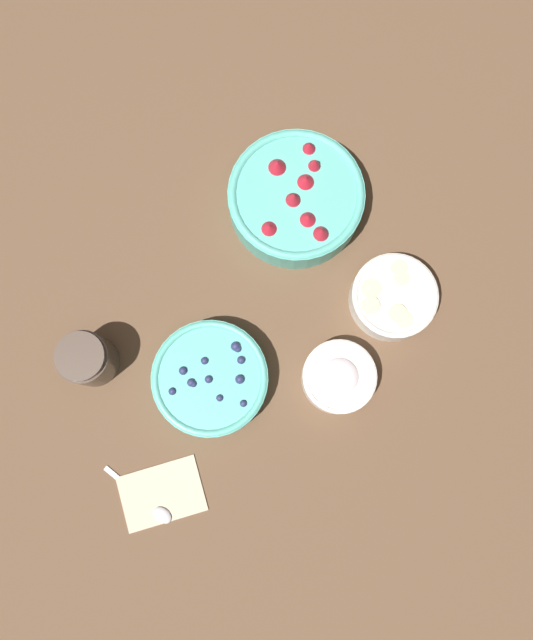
{
  "coord_description": "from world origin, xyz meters",
  "views": [
    {
      "loc": [
        -0.05,
        -0.07,
        1.03
      ],
      "look_at": [
        0.07,
        0.05,
        0.04
      ],
      "focal_mm": 35.0,
      "sensor_mm": 36.0,
      "label": 1
    }
  ],
  "objects_px": {
    "bowl_cream": "(339,377)",
    "jar_chocolate": "(88,359)",
    "bowl_blueberries": "(211,379)",
    "bowl_bananas": "(393,297)",
    "bowl_strawberries": "(296,198)"
  },
  "relations": [
    {
      "from": "bowl_strawberries",
      "to": "bowl_bananas",
      "type": "distance_m",
      "value": 0.23
    },
    {
      "from": "bowl_cream",
      "to": "jar_chocolate",
      "type": "height_order",
      "value": "jar_chocolate"
    },
    {
      "from": "bowl_blueberries",
      "to": "jar_chocolate",
      "type": "distance_m",
      "value": 0.2
    },
    {
      "from": "bowl_cream",
      "to": "bowl_blueberries",
      "type": "bearing_deg",
      "value": 137.77
    },
    {
      "from": "bowl_strawberries",
      "to": "bowl_bananas",
      "type": "relative_size",
      "value": 1.62
    },
    {
      "from": "bowl_bananas",
      "to": "bowl_cream",
      "type": "height_order",
      "value": "bowl_cream"
    },
    {
      "from": "bowl_cream",
      "to": "jar_chocolate",
      "type": "xyz_separation_m",
      "value": [
        -0.27,
        0.29,
        0.02
      ]
    },
    {
      "from": "bowl_strawberries",
      "to": "jar_chocolate",
      "type": "xyz_separation_m",
      "value": [
        -0.43,
        0.03,
        0.01
      ]
    },
    {
      "from": "bowl_blueberries",
      "to": "bowl_strawberries",
      "type": "bearing_deg",
      "value": 22.16
    },
    {
      "from": "bowl_bananas",
      "to": "jar_chocolate",
      "type": "xyz_separation_m",
      "value": [
        -0.43,
        0.26,
        0.01
      ]
    },
    {
      "from": "bowl_blueberries",
      "to": "bowl_bananas",
      "type": "distance_m",
      "value": 0.33
    },
    {
      "from": "bowl_bananas",
      "to": "bowl_cream",
      "type": "relative_size",
      "value": 1.18
    },
    {
      "from": "bowl_bananas",
      "to": "jar_chocolate",
      "type": "bearing_deg",
      "value": 148.79
    },
    {
      "from": "bowl_blueberries",
      "to": "bowl_bananas",
      "type": "relative_size",
      "value": 1.32
    },
    {
      "from": "bowl_cream",
      "to": "jar_chocolate",
      "type": "distance_m",
      "value": 0.4
    }
  ]
}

